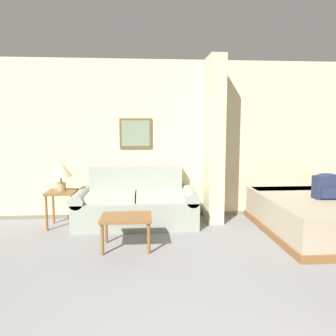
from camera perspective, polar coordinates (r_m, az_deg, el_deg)
name	(u,v)px	position (r m, az deg, el deg)	size (l,w,h in m)	color
wall_back	(166,140)	(5.52, -0.35, 4.88)	(7.65, 0.16, 2.60)	beige
wall_partition_pillar	(214,141)	(5.28, 8.01, 4.76)	(0.24, 0.57, 2.60)	beige
couch	(136,204)	(5.17, -5.59, -6.31)	(1.88, 0.84, 0.89)	#99A393
coffee_table	(126,220)	(4.17, -7.27, -9.03)	(0.63, 0.49, 0.41)	brown
side_table	(62,197)	(5.23, -18.01, -4.85)	(0.43, 0.43, 0.56)	brown
table_lamp	(61,170)	(5.16, -18.19, -0.31)	(0.34, 0.34, 0.46)	tan
bed	(319,215)	(5.20, 24.75, -7.49)	(1.54, 2.04, 0.51)	brown
backpack	(326,186)	(5.11, 25.81, -2.78)	(0.33, 0.21, 0.36)	#232D4C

